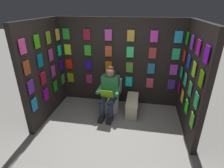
{
  "coord_description": "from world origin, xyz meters",
  "views": [
    {
      "loc": [
        -0.57,
        2.56,
        2.45
      ],
      "look_at": [
        0.05,
        -0.93,
        0.85
      ],
      "focal_mm": 28.42,
      "sensor_mm": 36.0,
      "label": 1
    }
  ],
  "objects": [
    {
      "name": "display_wall_back",
      "position": [
        -0.0,
        -1.73,
        1.1
      ],
      "size": [
        3.14,
        0.14,
        2.19
      ],
      "color": "black",
      "rests_on": "ground"
    },
    {
      "name": "person_reading",
      "position": [
        0.13,
        -1.04,
        0.6
      ],
      "size": [
        0.55,
        0.71,
        1.19
      ],
      "rotation": [
        0.0,
        0.0,
        -0.09
      ],
      "color": "#286B42",
      "rests_on": "ground"
    },
    {
      "name": "display_wall_right",
      "position": [
        1.57,
        -0.84,
        1.1
      ],
      "size": [
        0.14,
        1.69,
        2.19
      ],
      "color": "black",
      "rests_on": "ground"
    },
    {
      "name": "toilet",
      "position": [
        0.12,
        -1.27,
        0.33
      ],
      "size": [
        0.42,
        0.57,
        0.77
      ],
      "rotation": [
        0.0,
        0.0,
        -0.09
      ],
      "color": "white",
      "rests_on": "ground"
    },
    {
      "name": "ground_plane",
      "position": [
        0.0,
        0.0,
        0.0
      ],
      "size": [
        30.0,
        30.0,
        0.0
      ],
      "primitive_type": "plane",
      "color": "gray"
    },
    {
      "name": "comic_longbox_near",
      "position": [
        -0.4,
        -1.23,
        0.18
      ],
      "size": [
        0.28,
        0.78,
        0.36
      ],
      "rotation": [
        0.0,
        0.0,
        0.01
      ],
      "color": "beige",
      "rests_on": "ground"
    },
    {
      "name": "display_wall_left",
      "position": [
        -1.57,
        -0.84,
        1.1
      ],
      "size": [
        0.14,
        1.69,
        2.19
      ],
      "color": "black",
      "rests_on": "ground"
    }
  ]
}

